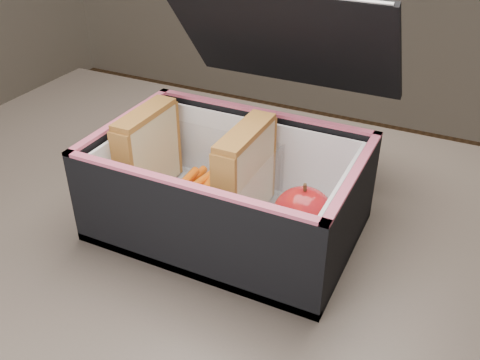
{
  "coord_description": "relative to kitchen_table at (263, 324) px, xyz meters",
  "views": [
    {
      "loc": [
        0.17,
        -0.42,
        1.14
      ],
      "look_at": [
        -0.06,
        0.06,
        0.81
      ],
      "focal_mm": 40.0,
      "sensor_mm": 36.0,
      "label": 1
    }
  ],
  "objects": [
    {
      "name": "paper_napkin",
      "position": [
        0.02,
        0.05,
        0.11
      ],
      "size": [
        0.08,
        0.08,
        0.01
      ],
      "primitive_type": "cube",
      "rotation": [
        0.0,
        0.0,
        -0.02
      ],
      "color": "white",
      "rests_on": "lunch_bag"
    },
    {
      "name": "plastic_tub",
      "position": [
        -0.12,
        0.06,
        0.14
      ],
      "size": [
        0.18,
        0.13,
        0.07
      ],
      "primitive_type": null,
      "color": "white",
      "rests_on": "lunch_bag"
    },
    {
      "name": "sandwich_right",
      "position": [
        -0.05,
        0.06,
        0.16
      ],
      "size": [
        0.03,
        0.1,
        0.12
      ],
      "color": "tan",
      "rests_on": "plastic_tub"
    },
    {
      "name": "sandwich_left",
      "position": [
        -0.19,
        0.06,
        0.16
      ],
      "size": [
        0.03,
        0.1,
        0.11
      ],
      "color": "tan",
      "rests_on": "plastic_tub"
    },
    {
      "name": "carrot_sticks",
      "position": [
        -0.12,
        0.06,
        0.12
      ],
      "size": [
        0.05,
        0.14,
        0.03
      ],
      "color": "#FF6113",
      "rests_on": "plastic_tub"
    },
    {
      "name": "red_apple",
      "position": [
        0.03,
        0.04,
        0.14
      ],
      "size": [
        0.07,
        0.07,
        0.07
      ],
      "rotation": [
        0.0,
        0.0,
        0.1
      ],
      "color": "maroon",
      "rests_on": "paper_napkin"
    },
    {
      "name": "kitchen_table",
      "position": [
        0.0,
        0.0,
        0.0
      ],
      "size": [
        1.2,
        0.8,
        0.75
      ],
      "color": "brown",
      "rests_on": "ground"
    },
    {
      "name": "lunch_bag",
      "position": [
        -0.07,
        0.05,
        0.15
      ],
      "size": [
        0.3,
        0.32,
        0.26
      ],
      "color": "black",
      "rests_on": "kitchen_table"
    }
  ]
}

